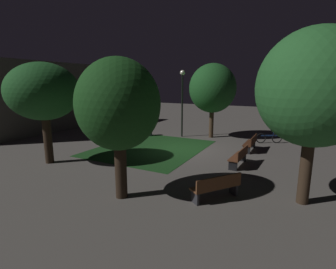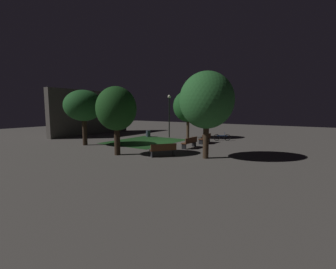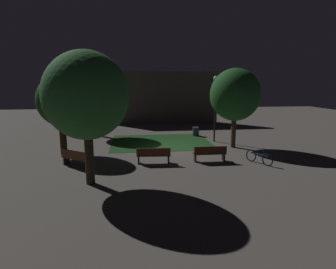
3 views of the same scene
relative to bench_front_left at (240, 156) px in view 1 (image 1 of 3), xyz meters
name	(u,v)px [view 1 (image 1 of 3)]	position (x,y,z in m)	size (l,w,h in m)	color
ground_plane	(181,149)	(1.54, 3.78, -0.48)	(60.00, 60.00, 0.00)	#56514C
grass_lawn	(151,148)	(0.94, 5.49, -0.48)	(7.10, 5.97, 0.01)	#194219
bench_front_left	(240,156)	(0.00, 0.00, 0.00)	(1.82, 0.58, 0.88)	brown
bench_by_lamp	(251,143)	(3.08, 0.00, 0.00)	(1.81, 0.50, 0.88)	#422314
bench_near_trees	(217,186)	(-4.00, -0.08, 0.00)	(1.73, 1.46, 0.88)	brown
tree_left_canopy	(213,88)	(5.59, 3.22, 3.01)	(3.26, 3.26, 5.22)	#423021
tree_back_left	(118,105)	(-5.30, 2.92, 2.71)	(2.77, 2.77, 4.74)	#2D2116
tree_near_wall	(315,89)	(-2.91, -2.69, 3.26)	(3.47, 3.47, 5.57)	#38281C
tree_lawn_side	(43,92)	(-3.82, 8.49, 2.99)	(3.35, 3.35, 4.86)	#2D2116
lamp_post_near_wall	(182,92)	(4.87, 5.21, 2.73)	(0.36, 0.36, 4.76)	black
trash_bin	(149,131)	(4.01, 7.54, -0.12)	(0.52, 0.52, 0.73)	#2D3842
bicycle	(269,138)	(5.59, -0.72, -0.14)	(0.85, 1.54, 0.93)	black
building_wall_backdrop	(55,97)	(2.27, 15.20, 2.26)	(11.40, 0.80, 5.48)	#4C4742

